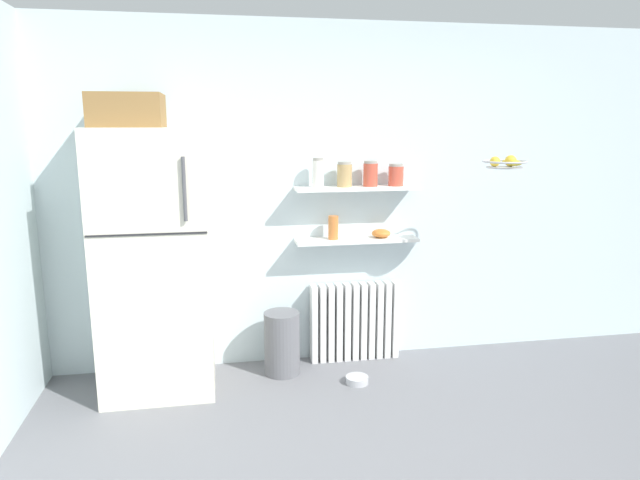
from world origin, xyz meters
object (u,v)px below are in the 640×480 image
(vase, at_px, (333,228))
(pet_food_bowl, at_px, (357,380))
(shelf_bowl, at_px, (381,233))
(trash_bin, at_px, (282,343))
(storage_jar_2, at_px, (370,174))
(storage_jar_1, at_px, (345,174))
(hanging_fruit_basket, at_px, (505,163))
(refrigerator, at_px, (154,256))
(storage_jar_0, at_px, (318,173))
(radiator, at_px, (355,321))
(storage_jar_3, at_px, (396,175))

(vase, distance_m, pet_food_bowl, 1.14)
(shelf_bowl, bearing_deg, trash_bin, -169.99)
(storage_jar_2, xyz_separation_m, trash_bin, (-0.70, -0.14, -1.25))
(storage_jar_1, bearing_deg, trash_bin, -164.36)
(storage_jar_2, xyz_separation_m, hanging_fruit_basket, (0.83, -0.49, 0.11))
(refrigerator, relative_size, storage_jar_2, 10.67)
(refrigerator, height_order, storage_jar_0, refrigerator)
(storage_jar_1, bearing_deg, storage_jar_0, -180.00)
(storage_jar_2, bearing_deg, refrigerator, -172.39)
(vase, bearing_deg, pet_food_bowl, -76.87)
(storage_jar_0, bearing_deg, pet_food_bowl, -62.74)
(refrigerator, distance_m, radiator, 1.64)
(radiator, bearing_deg, storage_jar_0, -174.30)
(storage_jar_0, relative_size, storage_jar_3, 1.31)
(storage_jar_1, relative_size, vase, 1.04)
(storage_jar_0, relative_size, shelf_bowl, 1.50)
(refrigerator, height_order, storage_jar_2, refrigerator)
(refrigerator, bearing_deg, vase, 9.25)
(vase, distance_m, shelf_bowl, 0.38)
(refrigerator, bearing_deg, storage_jar_0, 10.14)
(refrigerator, relative_size, storage_jar_3, 12.24)
(shelf_bowl, bearing_deg, storage_jar_2, 180.00)
(storage_jar_3, relative_size, trash_bin, 0.35)
(radiator, distance_m, storage_jar_0, 1.22)
(trash_bin, height_order, pet_food_bowl, trash_bin)
(storage_jar_2, relative_size, shelf_bowl, 1.32)
(pet_food_bowl, bearing_deg, radiator, 78.89)
(trash_bin, bearing_deg, pet_food_bowl, -27.97)
(storage_jar_1, relative_size, shelf_bowl, 1.29)
(storage_jar_2, bearing_deg, hanging_fruit_basket, -30.74)
(storage_jar_2, distance_m, shelf_bowl, 0.47)
(storage_jar_1, distance_m, trash_bin, 1.35)
(refrigerator, bearing_deg, radiator, 9.25)
(pet_food_bowl, bearing_deg, vase, 103.13)
(refrigerator, height_order, radiator, refrigerator)
(storage_jar_1, bearing_deg, radiator, 16.67)
(shelf_bowl, relative_size, hanging_fruit_basket, 0.48)
(radiator, bearing_deg, vase, -170.73)
(shelf_bowl, distance_m, hanging_fruit_basket, 1.05)
(storage_jar_0, distance_m, trash_bin, 1.30)
(vase, bearing_deg, shelf_bowl, 0.00)
(vase, xyz_separation_m, hanging_fruit_basket, (1.11, -0.49, 0.51))
(storage_jar_3, bearing_deg, pet_food_bowl, -133.12)
(storage_jar_1, xyz_separation_m, storage_jar_2, (0.20, 0.00, 0.00))
(storage_jar_1, distance_m, pet_food_bowl, 1.52)
(storage_jar_3, height_order, vase, storage_jar_3)
(refrigerator, distance_m, vase, 1.32)
(radiator, bearing_deg, storage_jar_3, -5.70)
(refrigerator, distance_m, hanging_fruit_basket, 2.51)
(storage_jar_3, relative_size, hanging_fruit_basket, 0.55)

